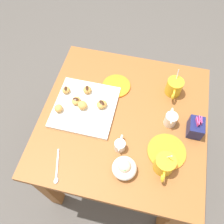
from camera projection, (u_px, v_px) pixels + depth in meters
ground_plane at (120, 162)px, 1.83m from camera, size 8.00×8.00×0.00m
dining_table at (123, 129)px, 1.34m from camera, size 0.85×0.85×0.71m
pastry_plate_square at (85, 107)px, 1.24m from camera, size 0.32×0.32×0.02m
coffee_mug_mustard_left at (174, 87)px, 1.26m from camera, size 0.13×0.09×0.14m
coffee_mug_mustard_right at (164, 164)px, 1.05m from camera, size 0.13×0.09×0.14m
cream_pitcher_white at (171, 119)px, 1.17m from camera, size 0.10×0.06×0.07m
sugar_caddy at (196, 127)px, 1.14m from camera, size 0.09×0.07×0.11m
ice_cream_bowl at (124, 168)px, 1.05m from camera, size 0.11×0.11×0.08m
chocolate_sauce_pitcher at (120, 145)px, 1.11m from camera, size 0.09×0.05×0.06m
saucer_orange_left at (167, 151)px, 1.12m from camera, size 0.18×0.18×0.01m
saucer_orange_right at (116, 86)px, 1.32m from camera, size 0.16×0.16×0.01m
loose_spoon_near_saucer at (57, 170)px, 1.08m from camera, size 0.16×0.05×0.01m
beignet_0 at (82, 106)px, 1.22m from camera, size 0.07×0.07×0.04m
beignet_1 at (59, 108)px, 1.21m from camera, size 0.06×0.06×0.03m
beignet_2 at (66, 90)px, 1.27m from camera, size 0.05×0.04×0.03m
chocolate_drizzle_2 at (66, 88)px, 1.26m from camera, size 0.03×0.02×0.00m
beignet_3 at (87, 90)px, 1.27m from camera, size 0.06×0.06×0.03m
chocolate_drizzle_3 at (87, 88)px, 1.26m from camera, size 0.04×0.03×0.00m
beignet_4 at (102, 104)px, 1.22m from camera, size 0.07×0.07×0.03m
chocolate_drizzle_4 at (102, 102)px, 1.21m from camera, size 0.04×0.04×0.00m
beignet_5 at (76, 101)px, 1.24m from camera, size 0.06×0.05×0.03m
chocolate_drizzle_5 at (76, 99)px, 1.22m from camera, size 0.02×0.03×0.00m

